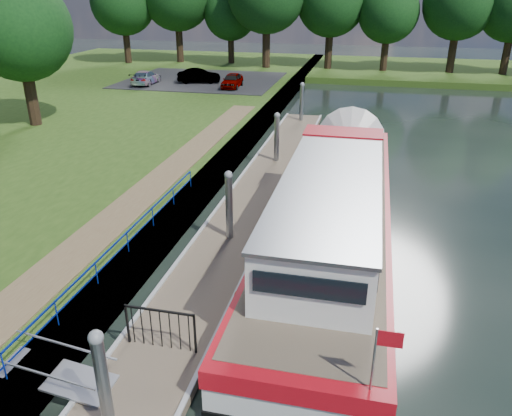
% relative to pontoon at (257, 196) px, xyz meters
% --- Properties ---
extents(bank_edge, '(1.10, 90.00, 0.78)m').
position_rel_pontoon_xyz_m(bank_edge, '(-2.55, 2.00, 0.20)').
color(bank_edge, '#473D2D').
rests_on(bank_edge, ground).
extents(far_bank, '(60.00, 18.00, 0.60)m').
position_rel_pontoon_xyz_m(far_bank, '(12.00, 39.00, 0.12)').
color(far_bank, '#274313').
rests_on(far_bank, ground).
extents(footpath, '(1.60, 40.00, 0.05)m').
position_rel_pontoon_xyz_m(footpath, '(-4.40, -5.00, 0.62)').
color(footpath, brown).
rests_on(footpath, riverbank).
extents(carpark, '(14.00, 12.00, 0.06)m').
position_rel_pontoon_xyz_m(carpark, '(-11.00, 25.00, 0.62)').
color(carpark, black).
rests_on(carpark, riverbank).
extents(blue_fence, '(0.04, 18.04, 0.72)m').
position_rel_pontoon_xyz_m(blue_fence, '(-2.75, -10.00, 1.13)').
color(blue_fence, '#0C2DBF').
rests_on(blue_fence, riverbank).
extents(pontoon, '(2.50, 30.00, 0.56)m').
position_rel_pontoon_xyz_m(pontoon, '(0.00, 0.00, 0.00)').
color(pontoon, brown).
rests_on(pontoon, ground).
extents(mooring_piles, '(0.30, 27.30, 3.55)m').
position_rel_pontoon_xyz_m(mooring_piles, '(0.00, 0.00, 1.10)').
color(mooring_piles, gray).
rests_on(mooring_piles, ground).
extents(gangway, '(2.58, 1.00, 0.92)m').
position_rel_pontoon_xyz_m(gangway, '(-1.85, -12.50, 0.44)').
color(gangway, '#A5A8AD').
rests_on(gangway, ground).
extents(gate_panel, '(1.85, 0.05, 1.15)m').
position_rel_pontoon_xyz_m(gate_panel, '(-0.00, -10.80, 0.97)').
color(gate_panel, black).
rests_on(gate_panel, ground).
extents(barge, '(4.36, 21.15, 4.78)m').
position_rel_pontoon_xyz_m(barge, '(3.60, -2.07, 0.90)').
color(barge, black).
rests_on(barge, ground).
extents(bank_tree_a, '(6.12, 6.12, 9.72)m').
position_rel_pontoon_xyz_m(bank_tree_a, '(-15.99, 7.08, 6.84)').
color(bank_tree_a, '#332316').
rests_on(bank_tree_a, riverbank).
extents(car_a, '(1.57, 3.59, 1.21)m').
position_rel_pontoon_xyz_m(car_a, '(-7.19, 21.79, 1.25)').
color(car_a, '#999999').
rests_on(car_a, carpark).
extents(car_b, '(3.99, 2.18, 1.25)m').
position_rel_pontoon_xyz_m(car_b, '(-10.74, 23.31, 1.27)').
color(car_b, '#999999').
rests_on(car_b, carpark).
extents(car_c, '(1.95, 4.22, 1.19)m').
position_rel_pontoon_xyz_m(car_c, '(-15.11, 21.60, 1.25)').
color(car_c, '#999999').
rests_on(car_c, carpark).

